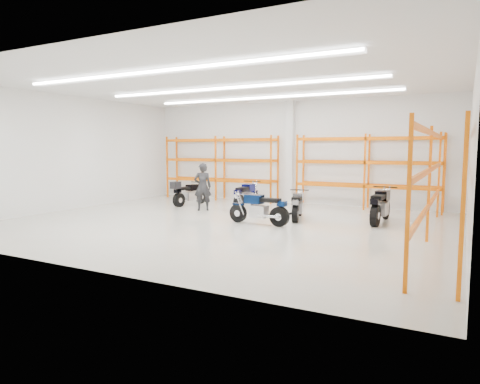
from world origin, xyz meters
The scene contains 12 objects.
ground centered at (0.00, 0.00, 0.00)m, with size 14.00×14.00×0.00m, color beige.
room_shell centered at (0.00, 0.03, 3.28)m, with size 14.02×12.02×4.51m.
motorcycle_main centered at (1.19, 0.25, 0.49)m, with size 2.14×0.71×1.05m.
motorcycle_back_a centered at (-3.50, 2.91, 0.51)m, with size 0.68×2.07×1.06m.
motorcycle_back_b centered at (-0.85, 3.19, 0.51)m, with size 0.74×2.22×1.09m.
motorcycle_back_c centered at (1.87, 1.72, 0.46)m, with size 0.76×1.97×0.98m.
motorcycle_back_d centered at (4.50, 2.31, 0.54)m, with size 0.78×2.34×1.15m.
standing_man centered at (-2.17, 2.05, 0.93)m, with size 0.68×0.44×1.86m, color black.
structural_column centered at (0.00, 5.82, 2.25)m, with size 0.32×0.32×4.50m, color white.
pallet_racking_back_left centered at (-3.40, 5.48, 1.79)m, with size 5.67×0.87×3.00m.
pallet_racking_back_right centered at (3.40, 5.48, 1.79)m, with size 5.67×0.87×3.00m.
pallet_racking_side centered at (6.48, 0.00, 1.81)m, with size 0.87×9.07×3.00m.
Camera 1 is at (6.88, -11.97, 2.43)m, focal length 32.00 mm.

